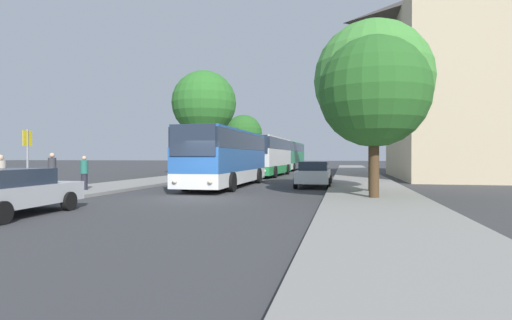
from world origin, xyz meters
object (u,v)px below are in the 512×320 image
object	(u,v)px
bus_front	(227,157)
pedestrian_waiting_near	(84,173)
bus_rear	(288,156)
parked_car_left_curb	(10,191)
tree_right_near	(373,80)
tree_right_mid	(374,92)
bus_middle	(268,156)
pedestrian_waiting_far	(52,171)
bus_stop_sign	(27,156)
tree_left_near	(244,134)
pedestrian_walking_back	(1,177)
tree_left_far	(204,103)
parked_car_right_near	(314,174)

from	to	relation	value
bus_front	pedestrian_waiting_near	size ratio (longest dim) A/B	6.72
bus_rear	pedestrian_waiting_near	size ratio (longest dim) A/B	7.23
parked_car_left_curb	tree_right_near	bearing A→B (deg)	38.46
tree_right_near	tree_right_mid	size ratio (longest dim) A/B	1.26
bus_middle	pedestrian_waiting_far	size ratio (longest dim) A/B	6.32
tree_right_near	tree_right_mid	world-z (taller)	tree_right_near
bus_stop_sign	tree_right_mid	xyz separation A→B (m)	(13.17, 3.28, 2.53)
pedestrian_waiting_far	tree_left_near	xyz separation A→B (m)	(1.50, 31.19, 3.53)
bus_middle	tree_right_mid	distance (m)	20.99
bus_front	tree_right_near	distance (m)	9.31
bus_stop_sign	tree_left_near	bearing A→B (deg)	90.14
bus_stop_sign	bus_front	bearing A→B (deg)	60.45
bus_front	tree_right_mid	bearing A→B (deg)	-37.57
pedestrian_walking_back	tree_right_near	size ratio (longest dim) A/B	0.21
pedestrian_walking_back	tree_left_far	xyz separation A→B (m)	(-0.42, 23.36, 5.83)
bus_rear	pedestrian_waiting_near	world-z (taller)	bus_rear
bus_front	parked_car_left_curb	distance (m)	12.89
tree_left_near	tree_left_far	world-z (taller)	tree_left_far
bus_stop_sign	tree_left_far	bearing A→B (deg)	92.41
pedestrian_waiting_near	tree_left_far	bearing A→B (deg)	116.47
bus_middle	bus_rear	xyz separation A→B (m)	(-0.15, 14.81, 0.02)
pedestrian_walking_back	tree_left_far	distance (m)	24.08
parked_car_left_curb	pedestrian_waiting_near	bearing A→B (deg)	107.78
pedestrian_waiting_far	tree_right_near	bearing A→B (deg)	174.13
bus_middle	bus_rear	distance (m)	14.81
pedestrian_waiting_far	tree_left_near	distance (m)	31.42
parked_car_left_curb	pedestrian_waiting_far	xyz separation A→B (m)	(-3.88, 6.46, 0.32)
parked_car_left_curb	tree_left_near	size ratio (longest dim) A/B	0.67
parked_car_right_near	bus_stop_sign	world-z (taller)	bus_stop_sign
tree_right_mid	parked_car_right_near	bearing A→B (deg)	112.51
parked_car_left_curb	bus_rear	bearing A→B (deg)	83.34
parked_car_right_near	tree_right_mid	size ratio (longest dim) A/B	0.71
bus_stop_sign	tree_right_near	xyz separation A→B (m)	(13.33, 6.44, 3.61)
pedestrian_waiting_near	tree_left_near	xyz separation A→B (m)	(0.32, 30.41, 3.61)
parked_car_right_near	tree_right_near	xyz separation A→B (m)	(3.05, -3.80, 4.64)
bus_front	tree_left_far	world-z (taller)	tree_left_far
tree_right_near	tree_right_mid	bearing A→B (deg)	-93.00
pedestrian_walking_back	tree_right_mid	world-z (taller)	tree_right_mid
tree_left_far	parked_car_right_near	bearing A→B (deg)	-47.84
bus_rear	parked_car_left_curb	bearing A→B (deg)	-92.06
parked_car_left_curb	pedestrian_waiting_far	distance (m)	7.55
bus_rear	pedestrian_waiting_near	distance (m)	33.81
parked_car_right_near	tree_left_near	distance (m)	26.60
bus_front	pedestrian_waiting_far	size ratio (longest dim) A/B	6.18
bus_front	tree_left_near	xyz separation A→B (m)	(-5.35, 25.14, 2.85)
bus_stop_sign	tree_right_mid	bearing A→B (deg)	14.01
bus_stop_sign	pedestrian_waiting_far	size ratio (longest dim) A/B	1.49
bus_middle	tree_right_mid	xyz separation A→B (m)	(7.93, -19.28, 2.48)
bus_front	parked_car_right_near	bearing A→B (deg)	10.36
pedestrian_waiting_near	tree_right_mid	size ratio (longest dim) A/B	0.26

